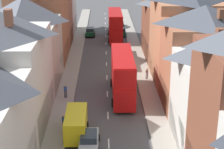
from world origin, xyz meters
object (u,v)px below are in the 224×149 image
car_mid_black (120,24)px  double_decker_bus_lead (122,75)px  double_decker_bus_mid_street (115,25)px  pedestrian_mid_right (64,121)px  car_parked_left_b (121,32)px  pedestrian_far_right (147,73)px  delivery_van (76,123)px  car_near_blue (90,32)px  car_parked_right_a (89,140)px  pedestrian_far_left (65,91)px

car_mid_black → double_decker_bus_lead: bearing=-91.9°
double_decker_bus_mid_street → pedestrian_mid_right: 37.20m
car_mid_black → car_parked_left_b: 7.70m
car_parked_left_b → pedestrian_mid_right: size_ratio=2.55×
car_mid_black → car_parked_left_b: size_ratio=0.97×
double_decker_bus_lead → car_mid_black: 38.65m
car_mid_black → pedestrian_far_right: bearing=-86.0°
double_decker_bus_lead → double_decker_bus_mid_street: (0.00, 28.11, 0.00)m
car_mid_black → pedestrian_far_right: size_ratio=2.48×
car_mid_black → delivery_van: bearing=-97.3°
car_near_blue → car_parked_left_b: size_ratio=1.08×
pedestrian_mid_right → pedestrian_far_right: bearing=55.3°
double_decker_bus_lead → car_mid_black: size_ratio=2.71×
car_parked_right_a → car_mid_black: bearing=84.5°
pedestrian_far_right → car_near_blue: bearing=108.5°
pedestrian_mid_right → pedestrian_far_right: 17.19m
car_near_blue → car_parked_left_b: bearing=-1.5°
double_decker_bus_lead → car_mid_black: bearing=88.1°
double_decker_bus_mid_street → pedestrian_far_right: double_decker_bus_mid_street is taller
car_parked_right_a → car_parked_left_b: size_ratio=0.99×
delivery_van → pedestrian_far_right: delivery_van is taller
car_near_blue → pedestrian_mid_right: size_ratio=2.77×
double_decker_bus_lead → car_parked_right_a: 12.56m
pedestrian_far_left → car_near_blue: bearing=86.6°
pedestrian_mid_right → car_parked_right_a: bearing=-52.1°
double_decker_bus_lead → car_near_blue: bearing=99.0°
double_decker_bus_lead → car_parked_left_b: bearing=87.6°
delivery_van → car_near_blue: bearing=90.0°
pedestrian_far_right → pedestrian_mid_right: bearing=-124.7°
pedestrian_mid_right → car_mid_black: bearing=81.0°
pedestrian_far_left → pedestrian_far_right: (10.37, 6.12, 0.00)m
double_decker_bus_mid_street → double_decker_bus_lead: bearing=-90.0°
double_decker_bus_lead → car_mid_black: (1.31, 38.58, -2.00)m
car_parked_right_a → car_mid_black: 50.68m
car_near_blue → pedestrian_far_right: 26.81m
double_decker_bus_lead → car_mid_black: double_decker_bus_lead is taller
car_near_blue → pedestrian_mid_right: 39.59m
car_near_blue → car_mid_black: (6.20, 7.54, -0.02)m
double_decker_bus_lead → car_parked_right_a: (-3.59, -11.86, -2.02)m
pedestrian_mid_right → pedestrian_far_right: size_ratio=1.00×
car_parked_left_b → pedestrian_far_left: 32.41m
car_near_blue → car_parked_right_a: bearing=-88.3°
double_decker_bus_mid_street → car_mid_black: bearing=82.9°
car_parked_left_b → pedestrian_far_right: bearing=-84.8°
car_near_blue → pedestrian_far_left: bearing=-93.4°
pedestrian_mid_right → pedestrian_far_left: (-0.59, 8.03, 0.00)m
car_parked_right_a → pedestrian_mid_right: pedestrian_mid_right is taller
car_near_blue → car_parked_right_a: (1.30, -42.90, -0.04)m
double_decker_bus_lead → car_parked_left_b: 30.97m
car_mid_black → pedestrian_far_right: 33.05m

